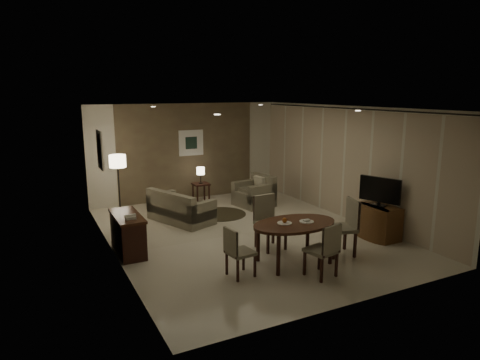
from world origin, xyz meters
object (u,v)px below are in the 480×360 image
armchair (254,191)px  side_table (201,193)px  floor_lamp (119,187)px  chair_near (321,250)px  dining_table (294,243)px  tv_cabinet (378,222)px  chair_left (241,252)px  chair_far (271,223)px  chair_right (340,227)px  sofa (181,206)px  console_desk (128,234)px

armchair → side_table: bearing=-139.3°
armchair → floor_lamp: bearing=-107.9°
chair_near → dining_table: bearing=-95.3°
floor_lamp → tv_cabinet: bearing=-40.8°
chair_left → armchair: 4.47m
chair_far → armchair: chair_far is taller
armchair → chair_near: bearing=-24.1°
chair_left → chair_right: (2.10, 0.02, 0.10)m
armchair → side_table: size_ratio=1.68×
chair_left → chair_near: bearing=-123.6°
chair_near → sofa: bearing=-86.5°
chair_left → sofa: 3.36m
console_desk → chair_right: (3.55, -1.88, 0.15)m
armchair → chair_left: bearing=-41.0°
console_desk → tv_cabinet: size_ratio=1.33×
chair_far → side_table: 3.91m
console_desk → sofa: bearing=43.1°
chair_near → chair_left: (-1.19, 0.60, -0.04)m
chair_near → floor_lamp: floor_lamp is taller
tv_cabinet → chair_right: size_ratio=0.85×
console_desk → chair_left: (1.44, -1.90, 0.05)m
chair_far → chair_near: bearing=-90.9°
chair_near → chair_left: bearing=-38.5°
floor_lamp → dining_table: bearing=-62.4°
console_desk → dining_table: bearing=-35.5°
chair_left → sofa: size_ratio=0.53×
chair_near → chair_far: 1.48m
tv_cabinet → side_table: tv_cabinet is taller
tv_cabinet → chair_near: bearing=-156.1°
console_desk → floor_lamp: bearing=82.0°
chair_left → chair_right: 2.11m
dining_table → floor_lamp: 4.81m
armchair → floor_lamp: floor_lamp is taller
dining_table → chair_far: bearing=91.0°
console_desk → chair_left: chair_left is taller
chair_left → side_table: 4.92m
floor_lamp → chair_near: bearing=-65.0°
chair_far → chair_right: 1.32m
dining_table → chair_far: (-0.01, 0.79, 0.15)m
tv_cabinet → chair_left: (-3.45, -0.40, 0.07)m
chair_near → chair_left: 1.33m
dining_table → chair_far: size_ratio=1.53×
console_desk → armchair: armchair is taller
console_desk → chair_right: size_ratio=1.13×
armchair → side_table: (-1.15, 0.95, -0.13)m
dining_table → floor_lamp: floor_lamp is taller
chair_left → armchair: (2.33, 3.82, -0.02)m
chair_near → chair_far: (-0.09, 1.47, 0.06)m
console_desk → side_table: (2.63, 2.87, -0.10)m
chair_right → chair_far: bearing=-115.3°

